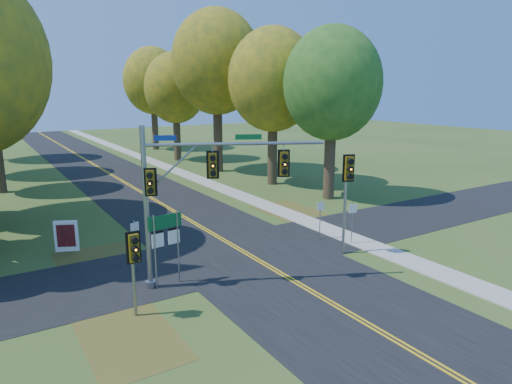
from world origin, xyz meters
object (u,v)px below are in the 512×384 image
route_sign_cluster (166,235)px  info_kiosk (66,236)px  traffic_mast (192,185)px  east_signal_pole (348,180)px

route_sign_cluster → info_kiosk: route_sign_cluster is taller
traffic_mast → east_signal_pole: traffic_mast is taller
east_signal_pole → info_kiosk: size_ratio=3.16×
route_sign_cluster → info_kiosk: bearing=106.5°
east_signal_pole → traffic_mast: bearing=-162.7°
route_sign_cluster → info_kiosk: 7.46m
traffic_mast → route_sign_cluster: size_ratio=2.14×
east_signal_pole → route_sign_cluster: bearing=-166.4°
traffic_mast → east_signal_pole: (7.98, -0.65, -0.49)m
traffic_mast → info_kiosk: (-3.80, 7.40, -3.59)m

